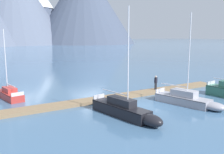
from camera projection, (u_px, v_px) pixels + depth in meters
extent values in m
plane|color=#426689|center=(142.00, 107.00, 23.87)|extent=(700.00, 700.00, 0.00)
cone|color=slate|center=(14.00, 4.00, 184.85)|extent=(79.10, 79.10, 59.97)
cone|color=#424C60|center=(32.00, 9.00, 205.44)|extent=(67.41, 67.41, 55.89)
cone|color=#424C60|center=(84.00, 3.00, 198.77)|extent=(81.58, 81.58, 63.55)
cube|color=#846B4C|center=(121.00, 96.00, 27.29)|extent=(28.23, 2.95, 0.30)
cylinder|color=#38383D|center=(125.00, 98.00, 26.66)|extent=(27.04, 1.35, 0.24)
cylinder|color=#38383D|center=(117.00, 95.00, 27.93)|extent=(27.04, 1.35, 0.24)
cube|color=black|center=(205.00, 83.00, 34.51)|extent=(0.24, 1.88, 0.27)
cube|color=#B2332D|center=(10.00, 95.00, 26.72)|extent=(2.29, 4.74, 0.74)
ellipsoid|color=#B2332D|center=(3.00, 92.00, 28.59)|extent=(1.43, 1.51, 0.70)
cube|color=#501614|center=(10.00, 93.00, 26.66)|extent=(2.31, 4.66, 0.06)
cylinder|color=silver|center=(5.00, 61.00, 26.68)|extent=(0.10, 0.10, 6.66)
cylinder|color=silver|center=(11.00, 85.00, 26.22)|extent=(0.55, 2.32, 0.08)
cube|color=#C03A35|center=(10.00, 90.00, 26.70)|extent=(1.37, 2.20, 0.51)
cube|color=silver|center=(17.00, 94.00, 24.99)|extent=(1.26, 0.35, 0.36)
cube|color=black|center=(120.00, 110.00, 21.10)|extent=(2.61, 6.12, 0.95)
ellipsoid|color=black|center=(151.00, 120.00, 18.62)|extent=(1.59, 2.32, 0.91)
cube|color=black|center=(120.00, 105.00, 21.03)|extent=(2.62, 6.02, 0.06)
cylinder|color=silver|center=(128.00, 58.00, 19.70)|extent=(0.10, 0.10, 8.04)
cylinder|color=silver|center=(115.00, 92.00, 21.38)|extent=(0.75, 3.12, 0.08)
cube|color=black|center=(121.00, 102.00, 20.86)|extent=(1.51, 2.83, 0.63)
cube|color=silver|center=(99.00, 96.00, 23.14)|extent=(1.23, 0.36, 0.36)
cube|color=#93939E|center=(183.00, 100.00, 24.69)|extent=(3.15, 5.70, 0.80)
ellipsoid|color=#93939E|center=(214.00, 106.00, 22.54)|extent=(1.98, 2.49, 0.76)
cube|color=#424247|center=(183.00, 97.00, 24.62)|extent=(3.16, 5.61, 0.06)
cylinder|color=silver|center=(189.00, 56.00, 23.63)|extent=(0.10, 0.10, 8.05)
cylinder|color=silver|center=(174.00, 85.00, 25.17)|extent=(0.92, 2.87, 0.08)
cube|color=#A0A0AB|center=(184.00, 93.00, 24.47)|extent=(1.82, 2.69, 0.66)
cube|color=silver|center=(160.00, 90.00, 26.41)|extent=(1.47, 0.52, 0.36)
cylinder|color=silver|center=(224.00, 79.00, 27.75)|extent=(0.40, 2.52, 0.08)
cube|color=silver|center=(211.00, 83.00, 29.07)|extent=(1.56, 0.30, 0.36)
cylinder|color=#232328|center=(156.00, 86.00, 30.01)|extent=(0.14, 0.14, 0.86)
cylinder|color=#232328|center=(155.00, 86.00, 29.82)|extent=(0.14, 0.14, 0.86)
cube|color=black|center=(156.00, 80.00, 29.80)|extent=(0.43, 0.33, 0.60)
sphere|color=beige|center=(156.00, 77.00, 29.73)|extent=(0.22, 0.22, 0.22)
cylinder|color=black|center=(157.00, 80.00, 29.99)|extent=(0.09, 0.09, 0.62)
cylinder|color=black|center=(155.00, 81.00, 29.63)|extent=(0.09, 0.09, 0.62)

